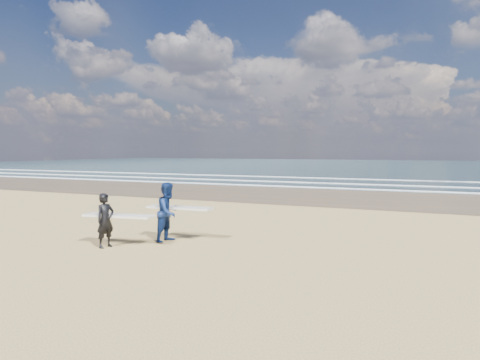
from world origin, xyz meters
The scene contains 2 objects.
surfer_near centered at (-0.29, 0.57, 0.83)m, with size 2.25×1.11×1.63m.
surfer_far centered at (0.91, 2.04, 0.95)m, with size 2.23×1.17×1.89m.
Camera 1 is at (8.47, -9.34, 2.90)m, focal length 32.00 mm.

